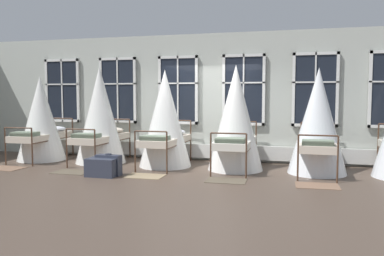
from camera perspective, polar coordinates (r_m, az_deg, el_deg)
ground at (r=9.37m, az=0.84°, el=-5.84°), size 25.72×25.72×0.00m
back_wall_with_windows at (r=10.56m, az=2.71°, el=4.37°), size 13.86×0.10×3.31m
window_bank at (r=10.47m, az=2.55°, el=1.29°), size 9.81×0.10×2.68m
cot_first at (r=11.32m, az=-20.69°, el=1.13°), size 1.27×1.93×2.21m
cot_second at (r=10.43m, az=-12.93°, el=1.64°), size 1.27×1.92×2.44m
cot_third at (r=9.65m, az=-3.85°, el=1.18°), size 1.27×1.92×2.32m
cot_fourth at (r=9.22m, az=6.22°, el=1.25°), size 1.27×1.91×2.41m
cot_fifth at (r=9.15m, az=17.47°, el=0.75°), size 1.27×1.93×2.31m
rug_first at (r=10.39m, az=-24.96°, el=-5.22°), size 0.82×0.60×0.01m
rug_second at (r=9.37m, az=-16.73°, el=-6.01°), size 0.81×0.57×0.01m
rug_third at (r=8.59m, az=-6.72°, el=-6.81°), size 0.81×0.57×0.01m
rug_fourth at (r=8.12m, az=4.89°, el=-7.47°), size 0.82×0.58×0.01m
rug_fifth at (r=8.00m, az=17.39°, el=-7.84°), size 0.82×0.59×0.01m
suitcase_dark at (r=8.79m, az=-11.79°, el=-5.17°), size 0.57×0.25×0.47m
travel_trunk at (r=8.71m, az=-12.67°, el=-5.48°), size 0.64×0.40×0.38m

